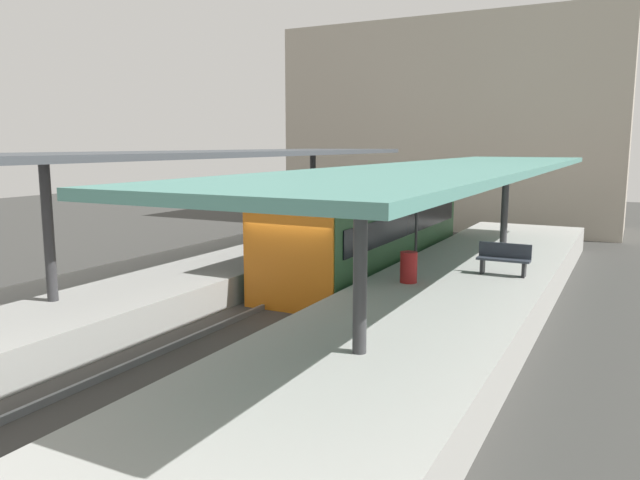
# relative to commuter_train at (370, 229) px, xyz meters

# --- Properties ---
(ground_plane) EXTENTS (80.00, 80.00, 0.00)m
(ground_plane) POSITION_rel_commuter_train_xyz_m (0.00, -4.64, -1.73)
(ground_plane) COLOR #383835
(platform_left) EXTENTS (4.40, 28.00, 1.00)m
(platform_left) POSITION_rel_commuter_train_xyz_m (-3.80, -4.64, -1.23)
(platform_left) COLOR #9E9E99
(platform_left) RESTS_ON ground_plane
(platform_right) EXTENTS (4.40, 28.00, 1.00)m
(platform_right) POSITION_rel_commuter_train_xyz_m (3.80, -4.64, -1.23)
(platform_right) COLOR #9E9E99
(platform_right) RESTS_ON ground_plane
(track_ballast) EXTENTS (3.20, 28.00, 0.20)m
(track_ballast) POSITION_rel_commuter_train_xyz_m (0.00, -4.64, -1.63)
(track_ballast) COLOR #423F3D
(track_ballast) RESTS_ON ground_plane
(rail_near_side) EXTENTS (0.08, 28.00, 0.14)m
(rail_near_side) POSITION_rel_commuter_train_xyz_m (-0.72, -4.64, -1.46)
(rail_near_side) COLOR slate
(rail_near_side) RESTS_ON track_ballast
(rail_far_side) EXTENTS (0.08, 28.00, 0.14)m
(rail_far_side) POSITION_rel_commuter_train_xyz_m (0.72, -4.64, -1.46)
(rail_far_side) COLOR slate
(rail_far_side) RESTS_ON track_ballast
(commuter_train) EXTENTS (2.78, 11.05, 3.10)m
(commuter_train) POSITION_rel_commuter_train_xyz_m (0.00, 0.00, 0.00)
(commuter_train) COLOR #2D5633
(commuter_train) RESTS_ON track_ballast
(canopy_left) EXTENTS (4.18, 21.00, 3.32)m
(canopy_left) POSITION_rel_commuter_train_xyz_m (-3.80, -3.24, 2.47)
(canopy_left) COLOR #333335
(canopy_left) RESTS_ON platform_left
(canopy_right) EXTENTS (4.18, 21.00, 3.01)m
(canopy_right) POSITION_rel_commuter_train_xyz_m (3.80, -3.24, 2.17)
(canopy_right) COLOR #333335
(canopy_right) RESTS_ON platform_right
(platform_bench) EXTENTS (1.40, 0.41, 0.86)m
(platform_bench) POSITION_rel_commuter_train_xyz_m (4.76, -1.96, -0.26)
(platform_bench) COLOR black
(platform_bench) RESTS_ON platform_right
(platform_sign) EXTENTS (0.90, 0.08, 2.21)m
(platform_sign) POSITION_rel_commuter_train_xyz_m (2.31, -2.11, 0.90)
(platform_sign) COLOR #262628
(platform_sign) RESTS_ON platform_right
(litter_bin) EXTENTS (0.44, 0.44, 0.80)m
(litter_bin) POSITION_rel_commuter_train_xyz_m (2.77, -4.05, -0.33)
(litter_bin) COLOR maroon
(litter_bin) RESTS_ON platform_right
(passenger_near_bench) EXTENTS (0.36, 0.36, 1.70)m
(passenger_near_bench) POSITION_rel_commuter_train_xyz_m (-4.88, 2.36, 0.15)
(passenger_near_bench) COLOR #998460
(passenger_near_bench) RESTS_ON platform_left
(station_building_backdrop) EXTENTS (18.00, 6.00, 11.00)m
(station_building_backdrop) POSITION_rel_commuter_train_xyz_m (-1.55, 15.36, 3.77)
(station_building_backdrop) COLOR #A89E8E
(station_building_backdrop) RESTS_ON ground_plane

